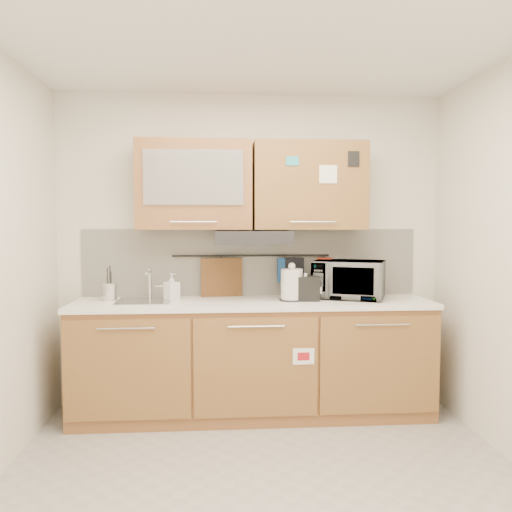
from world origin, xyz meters
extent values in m
plane|color=#9E9993|center=(0.00, 0.00, 0.00)|extent=(3.20, 3.20, 0.00)
plane|color=white|center=(0.00, 0.00, 2.60)|extent=(3.20, 3.20, 0.00)
plane|color=silver|center=(0.00, 1.50, 1.30)|extent=(3.20, 0.00, 3.20)
cube|color=#975B35|center=(0.00, 1.20, 0.44)|extent=(2.80, 0.60, 0.88)
cube|color=black|center=(0.00, 1.20, 0.05)|extent=(2.80, 0.54, 0.10)
cube|color=olive|center=(-0.93, 0.89, 0.47)|extent=(0.91, 0.02, 0.74)
cylinder|color=silver|center=(-0.93, 0.86, 0.78)|extent=(0.41, 0.01, 0.01)
cube|color=olive|center=(0.00, 0.89, 0.47)|extent=(0.91, 0.02, 0.74)
cylinder|color=silver|center=(0.00, 0.86, 0.78)|extent=(0.41, 0.01, 0.01)
cube|color=olive|center=(0.93, 0.89, 0.47)|extent=(0.91, 0.02, 0.74)
cylinder|color=silver|center=(0.93, 0.86, 0.78)|extent=(0.41, 0.01, 0.01)
cube|color=white|center=(0.00, 1.19, 0.90)|extent=(2.82, 0.62, 0.04)
cube|color=silver|center=(0.00, 1.49, 1.20)|extent=(2.80, 0.02, 0.56)
cube|color=#975B35|center=(-0.46, 1.32, 1.83)|extent=(0.90, 0.35, 0.70)
cube|color=silver|center=(-0.46, 1.14, 1.88)|extent=(0.76, 0.02, 0.42)
cube|color=olive|center=(0.46, 1.32, 1.83)|extent=(0.90, 0.35, 0.70)
cube|color=white|center=(0.58, 1.14, 1.91)|extent=(0.14, 0.00, 0.14)
cube|color=black|center=(0.00, 1.25, 1.42)|extent=(0.60, 0.46, 0.10)
cube|color=silver|center=(-0.85, 1.20, 0.92)|extent=(0.42, 0.40, 0.03)
cylinder|color=silver|center=(-0.83, 1.36, 1.04)|extent=(0.03, 0.03, 0.24)
cylinder|color=silver|center=(-0.83, 1.28, 1.14)|extent=(0.02, 0.18, 0.02)
cylinder|color=black|center=(0.00, 1.45, 1.26)|extent=(1.30, 0.02, 0.02)
cylinder|color=silver|center=(-1.13, 1.27, 0.99)|extent=(0.11, 0.11, 0.14)
cylinder|color=black|center=(-1.15, 1.27, 1.05)|extent=(0.01, 0.01, 0.26)
cylinder|color=black|center=(-1.12, 1.25, 1.04)|extent=(0.01, 0.01, 0.23)
cylinder|color=black|center=(-1.13, 1.28, 1.06)|extent=(0.01, 0.01, 0.28)
cylinder|color=black|center=(-1.14, 1.25, 1.02)|extent=(0.01, 0.01, 0.20)
cylinder|color=silver|center=(0.30, 1.17, 1.04)|extent=(0.18, 0.18, 0.25)
sphere|color=silver|center=(0.30, 1.17, 1.19)|extent=(0.06, 0.06, 0.06)
cube|color=silver|center=(0.41, 1.17, 1.06)|extent=(0.02, 0.03, 0.16)
cylinder|color=black|center=(0.30, 1.17, 0.93)|extent=(0.19, 0.19, 0.01)
cube|color=black|center=(0.39, 1.17, 1.02)|extent=(0.26, 0.17, 0.19)
cube|color=black|center=(0.35, 1.17, 1.10)|extent=(0.08, 0.12, 0.01)
cube|color=black|center=(0.44, 1.16, 1.10)|extent=(0.08, 0.12, 0.01)
imported|color=#999999|center=(0.78, 1.27, 1.07)|extent=(0.66, 0.56, 0.31)
imported|color=#999999|center=(-0.65, 1.27, 1.03)|extent=(0.14, 0.14, 0.21)
cube|color=brown|center=(-0.25, 1.44, 1.03)|extent=(0.34, 0.07, 0.42)
cube|color=#1D4A88|center=(0.28, 1.44, 1.14)|extent=(0.12, 0.04, 0.20)
cube|color=black|center=(0.36, 1.44, 1.12)|extent=(0.16, 0.05, 0.25)
cube|color=#A82B16|center=(0.62, 1.44, 1.16)|extent=(0.12, 0.06, 0.15)
camera|label=1|loc=(-0.25, -2.71, 1.53)|focal=35.00mm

